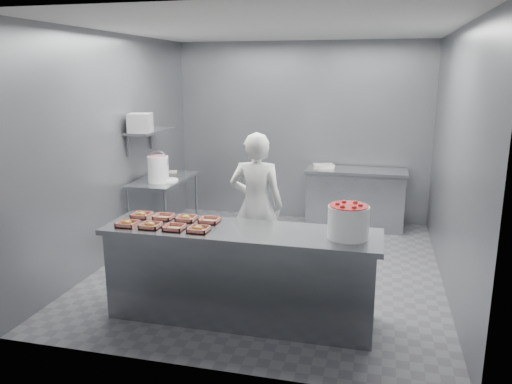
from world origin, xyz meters
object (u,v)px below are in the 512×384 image
back_counter (355,198)px  tray_5 (164,217)px  tray_1 (150,225)px  tray_7 (210,220)px  strawberry_tub (348,221)px  glaze_bucket (158,168)px  tray_3 (198,229)px  worker (256,206)px  tray_6 (186,218)px  tray_4 (142,215)px  tray_2 (175,227)px  service_counter (241,274)px  tray_0 (127,223)px  prep_table (165,200)px  appliance (140,123)px

back_counter → tray_5: tray_5 is taller
tray_1 → tray_7: 0.57m
tray_1 → tray_5: (0.00, 0.30, -0.00)m
strawberry_tub → tray_1: bearing=-175.5°
tray_7 → glaze_bucket: 2.02m
tray_3 → worker: 1.25m
tray_6 → worker: 1.04m
tray_4 → glaze_bucket: 1.66m
tray_2 → glaze_bucket: (-1.02, 1.87, 0.16)m
tray_1 → tray_3: (0.48, 0.00, 0.00)m
tray_6 → glaze_bucket: 1.87m
tray_5 → strawberry_tub: size_ratio=0.52×
service_counter → tray_7: (-0.36, 0.15, 0.47)m
back_counter → tray_3: bearing=-110.3°
tray_1 → service_counter: bearing=10.2°
tray_0 → tray_1: size_ratio=1.00×
tray_0 → service_counter: bearing=7.9°
tray_5 → tray_6: size_ratio=1.00×
back_counter → worker: worker is taller
worker → prep_table: bearing=-32.8°
prep_table → tray_6: tray_6 is taller
back_counter → tray_2: bearing=-113.7°
tray_2 → tray_6: (-0.00, 0.30, 0.00)m
tray_0 → tray_3: bearing=0.0°
glaze_bucket → tray_7: bearing=-51.2°
service_counter → prep_table: same height
back_counter → tray_6: (-1.50, -3.10, 0.47)m
tray_3 → back_counter: bearing=69.7°
tray_0 → tray_4: bearing=90.0°
tray_2 → appliance: (-1.22, 1.83, 0.77)m
service_counter → tray_7: tray_7 is taller
prep_table → back_counter: bearing=27.0°
tray_3 → strawberry_tub: strawberry_tub is taller
tray_3 → glaze_bucket: 2.26m
worker → tray_2: bearing=65.3°
tray_4 → tray_0: bearing=-90.0°
tray_4 → tray_7: size_ratio=1.00×
worker → appliance: (-1.71, 0.61, 0.84)m
tray_7 → tray_5: bearing=180.0°
back_counter → tray_7: 3.38m
tray_6 → tray_3: bearing=-51.4°
tray_1 → tray_4: size_ratio=1.00×
service_counter → tray_2: (-0.60, -0.15, 0.47)m
tray_0 → back_counter: bearing=59.8°
prep_table → appliance: bearing=-122.2°
back_counter → tray_5: size_ratio=8.01×
prep_table → tray_0: size_ratio=6.40×
back_counter → strawberry_tub: bearing=-88.5°
prep_table → tray_4: 1.92m
tray_3 → appliance: appliance is taller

